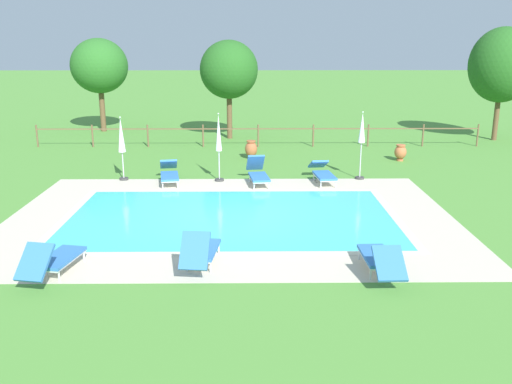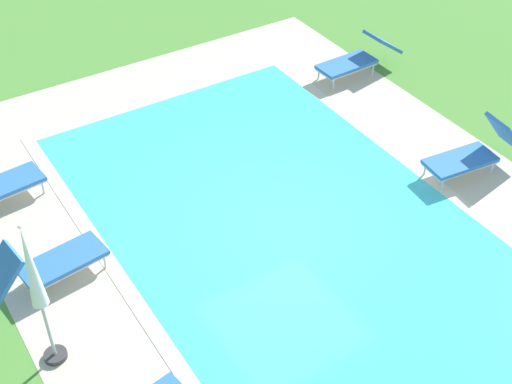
% 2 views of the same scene
% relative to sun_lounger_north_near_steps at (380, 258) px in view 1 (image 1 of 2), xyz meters
% --- Properties ---
extents(ground_plane, '(160.00, 160.00, 0.00)m').
position_rel_sun_lounger_north_near_steps_xyz_m(ground_plane, '(-3.33, 4.08, -0.37)').
color(ground_plane, '#518E38').
extents(pool_deck_paving, '(12.66, 9.01, 0.01)m').
position_rel_sun_lounger_north_near_steps_xyz_m(pool_deck_paving, '(-3.33, 4.08, -0.36)').
color(pool_deck_paving, beige).
rests_on(pool_deck_paving, ground).
extents(swimming_pool_water, '(9.13, 5.48, 0.01)m').
position_rel_sun_lounger_north_near_steps_xyz_m(swimming_pool_water, '(-3.33, 4.08, -0.36)').
color(swimming_pool_water, '#42CCD6').
rests_on(swimming_pool_water, ground).
extents(pool_coping_rim, '(9.61, 5.96, 0.01)m').
position_rel_sun_lounger_north_near_steps_xyz_m(pool_coping_rim, '(-3.33, 4.08, -0.36)').
color(pool_coping_rim, beige).
rests_on(pool_coping_rim, ground).
extents(sun_lounger_north_near_steps, '(0.65, 2.03, 0.82)m').
position_rel_sun_lounger_north_near_steps_xyz_m(sun_lounger_north_near_steps, '(0.00, 0.00, 0.00)').
color(sun_lounger_north_near_steps, '#3370BC').
rests_on(sun_lounger_north_near_steps, ground).
extents(sun_lounger_north_mid, '(0.80, 1.90, 0.99)m').
position_rel_sun_lounger_north_near_steps_xyz_m(sun_lounger_north_mid, '(-3.87, 0.44, 0.03)').
color(sun_lounger_north_mid, '#3370BC').
rests_on(sun_lounger_north_mid, ground).
extents(sun_lounger_north_far, '(0.84, 1.97, 0.95)m').
position_rel_sun_lounger_north_near_steps_xyz_m(sun_lounger_north_far, '(-2.51, 7.89, 0.02)').
color(sun_lounger_north_far, '#3370BC').
rests_on(sun_lounger_north_far, ground).
extents(sun_lounger_north_end, '(0.95, 2.02, 0.91)m').
position_rel_sun_lounger_north_near_steps_xyz_m(sun_lounger_north_end, '(-6.97, -0.01, 0.01)').
color(sun_lounger_north_end, '#3370BC').
rests_on(sun_lounger_north_end, ground).
extents(sun_lounger_south_near_corner, '(0.93, 2.12, 0.76)m').
position_rel_sun_lounger_north_near_steps_xyz_m(sun_lounger_south_near_corner, '(-5.64, 8.05, -0.01)').
color(sun_lounger_south_near_corner, '#3370BC').
rests_on(sun_lounger_south_near_corner, ground).
extents(sun_lounger_south_far, '(0.82, 2.12, 0.71)m').
position_rel_sun_lounger_north_near_steps_xyz_m(sun_lounger_south_far, '(-0.22, 8.10, -0.02)').
color(sun_lounger_south_far, '#3370BC').
rests_on(sun_lounger_south_far, ground).
extents(patio_umbrella_closed_row_west, '(0.32, 0.32, 2.44)m').
position_rel_sun_lounger_north_near_steps_xyz_m(patio_umbrella_closed_row_west, '(-3.89, 8.30, 1.15)').
color(patio_umbrella_closed_row_west, '#383838').
rests_on(patio_umbrella_closed_row_west, ground).
extents(patio_umbrella_closed_row_mid_west, '(0.32, 0.32, 2.29)m').
position_rel_sun_lounger_north_near_steps_xyz_m(patio_umbrella_closed_row_mid_west, '(-7.35, 8.49, 1.11)').
color(patio_umbrella_closed_row_mid_west, '#383838').
rests_on(patio_umbrella_closed_row_mid_west, ground).
extents(patio_umbrella_closed_deck_corner, '(0.32, 0.32, 2.46)m').
position_rel_sun_lounger_north_near_steps_xyz_m(patio_umbrella_closed_deck_corner, '(1.20, 8.54, 1.27)').
color(patio_umbrella_closed_deck_corner, '#383838').
rests_on(patio_umbrella_closed_deck_corner, ground).
extents(terracotta_urn_near_fence, '(0.50, 0.50, 0.69)m').
position_rel_sun_lounger_north_near_steps_xyz_m(terracotta_urn_near_fence, '(3.49, 11.69, 0.00)').
color(terracotta_urn_near_fence, '#B7663D').
rests_on(terracotta_urn_near_fence, ground).
extents(terracotta_urn_by_tree, '(0.52, 0.52, 0.78)m').
position_rel_sun_lounger_north_near_steps_xyz_m(terracotta_urn_by_tree, '(-2.74, 12.17, 0.05)').
color(terracotta_urn_by_tree, '#A85B38').
rests_on(terracotta_urn_by_tree, ground).
extents(perimeter_fence, '(20.89, 0.08, 1.05)m').
position_rel_sun_lounger_north_near_steps_xyz_m(perimeter_fence, '(-2.40, 14.96, 0.31)').
color(perimeter_fence, brown).
rests_on(perimeter_fence, ground).
extents(tree_far_west, '(2.90, 2.90, 4.91)m').
position_rel_sun_lounger_north_near_steps_xyz_m(tree_far_west, '(-3.84, 17.32, 3.08)').
color(tree_far_west, brown).
rests_on(tree_far_west, ground).
extents(tree_west_mid, '(3.18, 3.18, 5.53)m').
position_rel_sun_lounger_north_near_steps_xyz_m(tree_west_mid, '(9.55, 16.68, 3.33)').
color(tree_west_mid, brown).
rests_on(tree_west_mid, ground).
extents(tree_centre, '(3.05, 3.05, 5.00)m').
position_rel_sun_lounger_north_near_steps_xyz_m(tree_centre, '(-10.91, 19.70, 3.15)').
color(tree_centre, brown).
rests_on(tree_centre, ground).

